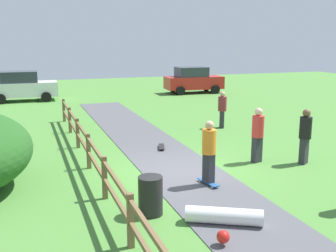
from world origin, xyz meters
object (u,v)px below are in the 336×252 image
at_px(parked_car_red, 193,80).
at_px(bystander_maroon, 222,108).
at_px(skater_riding, 209,150).
at_px(skateboard_loose, 162,147).
at_px(skater_fallen, 224,217).
at_px(bystander_red, 258,132).
at_px(parked_car_white, 22,86).
at_px(trash_bin, 150,196).
at_px(bystander_black, 305,134).

bearing_deg(parked_car_red, bystander_maroon, -106.98).
height_order(skater_riding, skateboard_loose, skater_riding).
relative_size(skater_fallen, bystander_red, 0.91).
distance_m(parked_car_white, parked_car_red, 11.90).
xyz_separation_m(skater_fallen, parked_car_white, (-3.94, 20.26, 0.76)).
xyz_separation_m(parked_car_white, parked_car_red, (11.90, 0.00, 0.00)).
height_order(skater_riding, parked_car_white, parked_car_white).
relative_size(skateboard_loose, bystander_red, 0.46).
distance_m(trash_bin, parked_car_red, 21.29).
bearing_deg(skater_riding, trash_bin, -148.53).
distance_m(skater_riding, parked_car_white, 18.52).
bearing_deg(bystander_red, bystander_maroon, 75.30).
bearing_deg(trash_bin, skateboard_loose, 68.65).
bearing_deg(parked_car_red, bystander_black, -101.51).
bearing_deg(skateboard_loose, skater_riding, -89.93).
bearing_deg(skateboard_loose, bystander_red, -46.72).
bearing_deg(parked_car_red, bystander_red, -106.29).
distance_m(bystander_maroon, parked_car_white, 14.21).
distance_m(skateboard_loose, bystander_red, 3.61).
relative_size(bystander_red, bystander_maroon, 1.09).
height_order(skateboard_loose, bystander_maroon, bystander_maroon).
xyz_separation_m(skateboard_loose, parked_car_red, (7.22, 13.96, 0.87)).
xyz_separation_m(skater_riding, parked_car_white, (-4.68, 17.92, -0.06)).
xyz_separation_m(skater_riding, bystander_red, (2.39, 1.41, -0.02)).
relative_size(bystander_maroon, parked_car_white, 0.39).
bearing_deg(bystander_black, skater_fallen, -145.15).
relative_size(bystander_red, parked_car_red, 0.42).
relative_size(trash_bin, skateboard_loose, 1.09).
bearing_deg(skater_fallen, parked_car_white, 101.00).
height_order(skater_fallen, bystander_red, bystander_red).
distance_m(skater_riding, parked_car_red, 19.32).
bearing_deg(bystander_maroon, parked_car_white, 126.24).
distance_m(skateboard_loose, parked_car_red, 15.74).
height_order(skater_fallen, bystander_black, bystander_black).
relative_size(skater_riding, parked_car_red, 0.42).
relative_size(trash_bin, parked_car_red, 0.21).
xyz_separation_m(skater_fallen, bystander_red, (3.14, 3.76, 0.79)).
bearing_deg(bystander_black, skateboard_loose, 139.39).
distance_m(trash_bin, skateboard_loose, 5.61).
relative_size(skateboard_loose, bystander_black, 0.46).
distance_m(trash_bin, bystander_red, 5.20).
height_order(skater_riding, bystander_black, skater_riding).
relative_size(bystander_black, bystander_red, 0.99).
bearing_deg(skater_riding, bystander_red, 30.56).
xyz_separation_m(trash_bin, bystander_black, (5.77, 2.02, 0.53)).
bearing_deg(skateboard_loose, parked_car_red, 62.63).
relative_size(skater_fallen, skateboard_loose, 1.98).
distance_m(bystander_black, parked_car_red, 17.51).
relative_size(skater_riding, bystander_black, 1.00).
bearing_deg(parked_car_white, parked_car_red, 0.00).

